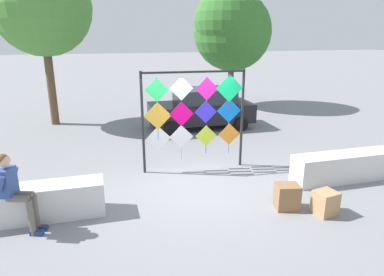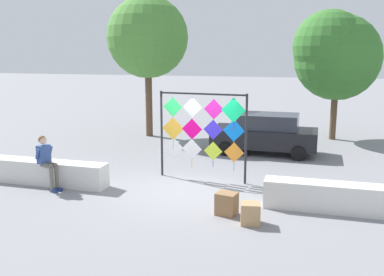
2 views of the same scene
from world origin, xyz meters
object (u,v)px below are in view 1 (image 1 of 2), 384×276
at_px(tree_palm_like, 231,28).
at_px(kite_display_rack, 194,111).
at_px(cardboard_box_large, 287,196).
at_px(cardboard_box_small, 325,203).
at_px(parked_car, 202,108).
at_px(tree_broadleaf, 43,10).
at_px(seated_vendor, 14,187).

bearing_deg(tree_palm_like, kite_display_rack, -117.44).
distance_m(cardboard_box_large, cardboard_box_small, 0.76).
relative_size(parked_car, cardboard_box_small, 8.10).
bearing_deg(parked_car, tree_broadleaf, 158.83).
bearing_deg(cardboard_box_small, seated_vendor, 171.27).
distance_m(seated_vendor, cardboard_box_large, 5.34).
height_order(seated_vendor, tree_palm_like, tree_palm_like).
distance_m(tree_broadleaf, tree_palm_like, 8.26).
bearing_deg(tree_palm_like, parked_car, -125.21).
bearing_deg(tree_broadleaf, cardboard_box_large, -58.52).
height_order(cardboard_box_large, tree_palm_like, tree_palm_like).
relative_size(cardboard_box_small, tree_broadleaf, 0.08).
bearing_deg(kite_display_rack, seated_vendor, -151.11).
distance_m(parked_car, tree_broadleaf, 7.05).
distance_m(kite_display_rack, seated_vendor, 4.59).
height_order(parked_car, tree_broadleaf, tree_broadleaf).
bearing_deg(tree_broadleaf, parked_car, -21.17).
bearing_deg(kite_display_rack, parked_car, 70.33).
bearing_deg(cardboard_box_large, parked_car, 88.69).
bearing_deg(parked_car, tree_palm_like, 54.79).
relative_size(tree_broadleaf, tree_palm_like, 1.12).
height_order(parked_car, tree_palm_like, tree_palm_like).
height_order(parked_car, cardboard_box_small, parked_car).
xyz_separation_m(cardboard_box_large, tree_palm_like, (2.65, 10.30, 3.55)).
height_order(cardboard_box_large, cardboard_box_small, cardboard_box_large).
relative_size(seated_vendor, cardboard_box_small, 3.14).
relative_size(seated_vendor, tree_broadleaf, 0.24).
bearing_deg(kite_display_rack, tree_broadleaf, 123.66).
bearing_deg(cardboard_box_large, tree_palm_like, 75.57).
bearing_deg(seated_vendor, tree_palm_like, 51.05).
bearing_deg(kite_display_rack, cardboard_box_small, -58.00).
relative_size(cardboard_box_large, cardboard_box_small, 1.10).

